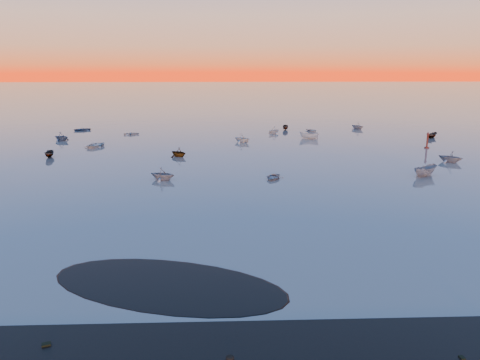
{
  "coord_description": "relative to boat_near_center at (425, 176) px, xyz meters",
  "views": [
    {
      "loc": [
        -1.22,
        -27.34,
        14.48
      ],
      "look_at": [
        0.87,
        28.0,
        0.86
      ],
      "focal_mm": 35.0,
      "sensor_mm": 36.0,
      "label": 1
    }
  ],
  "objects": [
    {
      "name": "boat_near_right",
      "position": [
        7.81,
        9.02,
        0.0
      ],
      "size": [
        3.88,
        3.84,
        1.32
      ],
      "primitive_type": "imported",
      "rotation": [
        0.0,
        0.0,
        3.91
      ],
      "color": "slate",
      "rests_on": "ground"
    },
    {
      "name": "channel_marker",
      "position": [
        9.55,
        21.46,
        1.2
      ],
      "size": [
        0.85,
        0.85,
        3.03
      ],
      "color": "#4B1710",
      "rests_on": "ground"
    },
    {
      "name": "boat_near_center",
      "position": [
        0.0,
        0.0,
        0.0
      ],
      "size": [
        3.68,
        4.48,
        1.44
      ],
      "primitive_type": "imported",
      "rotation": [
        0.0,
        0.0,
        2.12
      ],
      "color": "slate",
      "rests_on": "ground"
    },
    {
      "name": "moored_fleet",
      "position": [
        -25.91,
        20.22,
        0.0
      ],
      "size": [
        124.0,
        58.0,
        1.2
      ],
      "primitive_type": null,
      "color": "beige",
      "rests_on": "ground"
    },
    {
      "name": "ground",
      "position": [
        -25.91,
        67.22,
        0.0
      ],
      "size": [
        600.0,
        600.0,
        0.0
      ],
      "primitive_type": "plane",
      "color": "#6E655C",
      "rests_on": "ground"
    },
    {
      "name": "mud_lobes",
      "position": [
        -25.91,
        -33.78,
        0.01
      ],
      "size": [
        140.0,
        6.0,
        0.07
      ],
      "primitive_type": null,
      "color": "black",
      "rests_on": "ground"
    }
  ]
}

